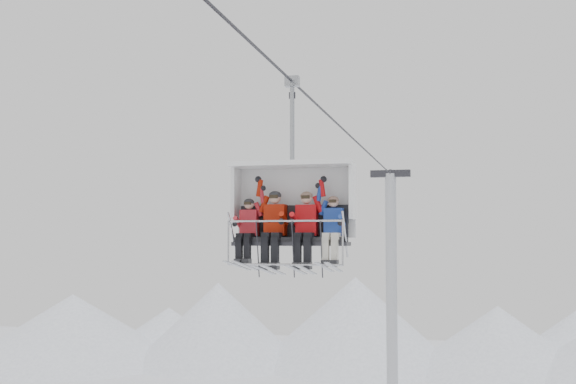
% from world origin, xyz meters
% --- Properties ---
extents(ridgeline, '(72.00, 21.00, 7.00)m').
position_xyz_m(ridgeline, '(-1.58, 42.05, 2.84)').
color(ridgeline, white).
rests_on(ridgeline, ground).
extents(lift_tower_right, '(2.00, 1.80, 13.48)m').
position_xyz_m(lift_tower_right, '(0.00, 22.00, 5.78)').
color(lift_tower_right, '#AFB2B7').
rests_on(lift_tower_right, ground).
extents(haul_cable, '(0.06, 50.00, 0.06)m').
position_xyz_m(haul_cable, '(0.00, 0.00, 13.30)').
color(haul_cable, '#2C2C31').
rests_on(haul_cable, lift_tower_left).
extents(chairlift_carrier, '(2.58, 1.17, 3.98)m').
position_xyz_m(chairlift_carrier, '(0.00, 0.51, 10.72)').
color(chairlift_carrier, black).
rests_on(chairlift_carrier, haul_cable).
extents(skier_far_left, '(0.37, 1.69, 1.51)m').
position_xyz_m(skier_far_left, '(-0.92, 0.19, 10.17)').
color(skier_far_left, '#B62129').
rests_on(skier_far_left, chairlift_carrier).
extents(skier_center_left, '(0.44, 1.69, 1.74)m').
position_xyz_m(skier_center_left, '(-0.35, 0.20, 10.24)').
color(skier_center_left, '#A51A06').
rests_on(skier_center_left, chairlift_carrier).
extents(skier_center_right, '(0.43, 1.69, 1.71)m').
position_xyz_m(skier_center_right, '(0.33, 0.20, 10.23)').
color(skier_center_right, red).
rests_on(skier_center_right, chairlift_carrier).
extents(skier_far_right, '(0.38, 1.69, 1.55)m').
position_xyz_m(skier_far_right, '(0.89, 0.19, 10.19)').
color(skier_far_right, '#1E3C99').
rests_on(skier_far_right, chairlift_carrier).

